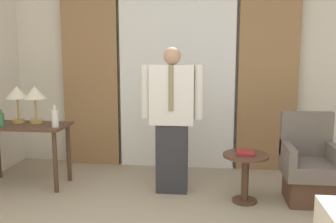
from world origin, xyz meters
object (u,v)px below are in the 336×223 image
at_px(book, 245,153).
at_px(side_table, 245,170).
at_px(desk, 24,135).
at_px(armchair, 309,169).
at_px(bottle_by_lamp, 1,120).
at_px(table_lamp_right, 35,95).
at_px(table_lamp_left, 17,95).
at_px(person, 172,116).
at_px(bottle_near_edge, 55,118).

bearing_deg(book, side_table, -48.43).
relative_size(desk, armchair, 1.12).
relative_size(desk, bottle_by_lamp, 5.10).
distance_m(desk, armchair, 3.23).
height_order(table_lamp_right, side_table, table_lamp_right).
height_order(table_lamp_right, book, table_lamp_right).
relative_size(table_lamp_left, table_lamp_right, 1.00).
distance_m(bottle_by_lamp, armchair, 3.42).
xyz_separation_m(armchair, book, (-0.68, -0.11, 0.19)).
xyz_separation_m(desk, table_lamp_left, (-0.11, 0.11, 0.46)).
bearing_deg(bottle_by_lamp, book, -1.15).
distance_m(table_lamp_right, person, 1.66).
bearing_deg(desk, bottle_near_edge, -13.11).
bearing_deg(side_table, armchair, 9.77).
relative_size(bottle_by_lamp, side_table, 0.39).
distance_m(bottle_by_lamp, side_table, 2.76).
distance_m(desk, book, 2.55).
relative_size(table_lamp_right, armchair, 0.47).
distance_m(table_lamp_left, bottle_by_lamp, 0.38).
bearing_deg(table_lamp_left, person, -3.97).
xyz_separation_m(desk, armchair, (3.22, -0.11, -0.26)).
bearing_deg(book, table_lamp_left, 172.95).
bearing_deg(bottle_near_edge, armchair, -0.20).
height_order(desk, table_lamp_right, table_lamp_right).
bearing_deg(table_lamp_right, person, -4.51).
xyz_separation_m(desk, table_lamp_right, (0.11, 0.11, 0.46)).
relative_size(table_lamp_right, side_table, 0.85).
bearing_deg(desk, table_lamp_left, 135.77).
xyz_separation_m(table_lamp_right, armchair, (3.11, -0.22, -0.72)).
bearing_deg(side_table, desk, 174.91).
bearing_deg(table_lamp_right, book, -7.69).
xyz_separation_m(bottle_near_edge, armchair, (2.78, -0.01, -0.49)).
height_order(bottle_by_lamp, book, bottle_by_lamp).
distance_m(desk, table_lamp_left, 0.49).
distance_m(bottle_near_edge, book, 2.13).
distance_m(table_lamp_left, armchair, 3.41).
bearing_deg(person, table_lamp_right, 175.49).
bearing_deg(armchair, bottle_by_lamp, -179.08).
height_order(table_lamp_left, table_lamp_right, same).
height_order(bottle_near_edge, armchair, bottle_near_edge).
relative_size(armchair, book, 4.03).
bearing_deg(table_lamp_left, armchair, -3.78).
bearing_deg(person, book, -14.14).
relative_size(person, side_table, 3.13).
distance_m(bottle_by_lamp, person, 1.93).
height_order(table_lamp_right, bottle_near_edge, table_lamp_right).
relative_size(table_lamp_right, bottle_near_edge, 1.77).
height_order(table_lamp_right, bottle_by_lamp, table_lamp_right).
bearing_deg(armchair, table_lamp_left, 176.22).
distance_m(table_lamp_right, armchair, 3.20).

